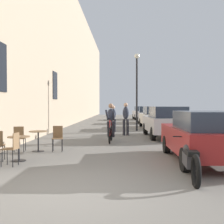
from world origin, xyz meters
name	(u,v)px	position (x,y,z in m)	size (l,w,h in m)	color
ground_plane	(71,192)	(0.00, 0.00, 0.00)	(88.00, 88.00, 0.00)	slate
building_facade_left	(57,44)	(-3.45, 14.00, 5.83)	(0.54, 68.00, 11.67)	tan
cafe_table_near	(19,143)	(-2.04, 2.86, 0.52)	(0.64, 0.64, 0.72)	black
cafe_chair_near_toward_street	(12,147)	(-1.96, 2.19, 0.52)	(0.41, 0.41, 0.89)	black
cafe_table_mid	(38,137)	(-1.98, 4.58, 0.52)	(0.64, 0.64, 0.72)	black
cafe_chair_mid_toward_street	(58,137)	(-1.31, 4.65, 0.52)	(0.43, 0.43, 0.89)	black
cafe_chair_mid_toward_wall	(19,137)	(-2.62, 4.50, 0.52)	(0.43, 0.43, 0.89)	black
cyclist_on_bicycle	(111,124)	(0.47, 7.34, 0.81)	(0.52, 1.76, 1.74)	black
pedestrian_near	(126,117)	(1.19, 10.01, 1.00)	(0.38, 0.30, 1.77)	#26262D
pedestrian_mid	(113,117)	(0.45, 11.82, 0.91)	(0.36, 0.26, 1.62)	#26262D
street_lamp	(137,82)	(1.93, 12.71, 3.11)	(0.32, 0.32, 4.90)	black
parked_car_nearest	(202,135)	(3.27, 2.92, 0.76)	(1.77, 4.12, 1.46)	maroon
parked_car_second	(166,121)	(3.20, 9.15, 0.81)	(1.99, 4.46, 1.56)	#B7B7BC
parked_car_third	(155,117)	(3.33, 14.95, 0.80)	(1.98, 4.43, 1.55)	beige
parked_car_fourth	(147,114)	(3.33, 21.06, 0.78)	(1.87, 4.26, 1.50)	#B7B7BC
parked_car_fifth	(141,113)	(3.26, 27.38, 0.79)	(1.92, 4.32, 1.52)	#B7B7BC
parked_motorcycle	(190,160)	(2.49, 1.12, 0.40)	(0.62, 2.15, 0.92)	black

